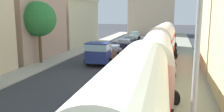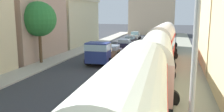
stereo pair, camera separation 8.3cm
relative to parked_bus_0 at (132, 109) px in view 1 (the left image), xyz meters
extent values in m
plane|color=#33363A|center=(-4.60, 20.50, -2.29)|extent=(154.00, 154.00, 0.00)
cube|color=#ADAA9C|center=(-11.85, 20.50, -2.22)|extent=(2.50, 70.00, 0.14)
cube|color=gray|center=(2.65, 20.50, -2.22)|extent=(2.50, 70.00, 0.14)
cube|color=tan|center=(-15.30, 17.77, 2.12)|extent=(4.40, 10.03, 8.81)
cube|color=beige|center=(-15.88, 30.06, 1.30)|extent=(5.57, 13.02, 7.18)
cube|color=beige|center=(-15.88, 30.06, 5.15)|extent=(6.13, 13.02, 0.52)
cube|color=beige|center=(-4.60, 53.06, 3.90)|extent=(10.76, 6.37, 12.37)
cylinder|color=silver|center=(0.00, 0.00, 0.66)|extent=(2.73, 8.81, 2.37)
cube|color=#99B7C6|center=(0.00, 0.00, -0.02)|extent=(2.81, 8.28, 0.78)
cube|color=beige|center=(0.00, 9.00, -0.63)|extent=(2.77, 8.85, 2.31)
cylinder|color=silver|center=(0.00, 9.00, 0.53)|extent=(2.72, 8.67, 2.33)
cube|color=#99B7C6|center=(0.00, 9.00, -0.12)|extent=(2.79, 8.15, 0.74)
cylinder|color=black|center=(-1.25, 11.66, -1.79)|extent=(1.00, 0.35, 1.00)
cylinder|color=black|center=(1.01, 11.76, -1.79)|extent=(1.00, 0.35, 1.00)
cylinder|color=black|center=(-1.01, 6.24, -1.79)|extent=(1.00, 0.35, 1.00)
cylinder|color=black|center=(1.25, 6.34, -1.79)|extent=(1.00, 0.35, 1.00)
cube|color=red|center=(0.00, 18.00, -0.51)|extent=(2.55, 8.94, 2.56)
cylinder|color=silver|center=(0.00, 18.00, 0.78)|extent=(2.50, 8.76, 2.26)
cube|color=#99B7C6|center=(0.00, 18.00, 0.06)|extent=(2.58, 8.23, 0.82)
cylinder|color=black|center=(-1.02, 20.78, -1.79)|extent=(1.00, 0.35, 1.00)
cylinder|color=black|center=(1.17, 20.72, -1.79)|extent=(1.00, 0.35, 1.00)
cylinder|color=black|center=(-1.17, 15.28, -1.79)|extent=(1.00, 0.35, 1.00)
cylinder|color=black|center=(1.02, 15.22, -1.79)|extent=(1.00, 0.35, 1.00)
cube|color=beige|center=(0.00, 27.00, -0.65)|extent=(2.34, 9.35, 2.27)
cylinder|color=silver|center=(0.00, 27.00, 0.48)|extent=(2.29, 9.16, 2.29)
cube|color=#99B7C6|center=(0.00, 27.00, -0.15)|extent=(2.38, 8.60, 0.73)
cylinder|color=black|center=(-1.11, 29.90, -1.79)|extent=(1.00, 0.35, 1.00)
cylinder|color=black|center=(1.11, 29.90, -1.79)|extent=(1.00, 0.35, 1.00)
cylinder|color=black|center=(-1.11, 24.10, -1.79)|extent=(1.00, 0.35, 1.00)
cylinder|color=black|center=(1.11, 24.10, -1.79)|extent=(1.00, 0.35, 1.00)
cube|color=navy|center=(-6.16, 15.18, -0.83)|extent=(2.27, 1.86, 2.01)
cube|color=#99B7C6|center=(-6.16, 15.18, -0.27)|extent=(2.32, 1.94, 0.64)
cube|color=brown|center=(-6.21, 18.39, -1.56)|extent=(2.31, 4.62, 0.55)
ellipsoid|color=beige|center=(-6.06, 18.77, -1.06)|extent=(1.07, 0.98, 0.46)
ellipsoid|color=beige|center=(-5.80, 17.87, -1.02)|extent=(1.07, 1.04, 0.54)
ellipsoid|color=beige|center=(-6.57, 19.61, -0.99)|extent=(1.10, 0.97, 0.59)
ellipsoid|color=beige|center=(-5.68, 17.31, -0.68)|extent=(0.64, 0.80, 0.51)
cylinder|color=black|center=(-5.04, 15.41, -1.84)|extent=(0.90, 0.31, 0.90)
cylinder|color=black|center=(-7.29, 15.37, -1.84)|extent=(0.90, 0.31, 0.90)
cylinder|color=black|center=(-5.10, 19.26, -1.84)|extent=(0.90, 0.31, 0.90)
cylinder|color=black|center=(-7.34, 19.22, -1.84)|extent=(0.90, 0.31, 0.90)
cube|color=slate|center=(-6.00, 20.36, -1.69)|extent=(1.60, 4.05, 0.65)
cube|color=#9AACC4|center=(-6.00, 20.36, -1.09)|extent=(1.38, 2.12, 0.56)
cylinder|color=black|center=(-5.21, 19.13, -1.99)|extent=(0.60, 0.21, 0.60)
cylinder|color=black|center=(-6.73, 19.10, -1.99)|extent=(0.60, 0.21, 0.60)
cylinder|color=black|center=(-5.27, 21.62, -1.99)|extent=(0.60, 0.21, 0.60)
cylinder|color=black|center=(-6.78, 21.59, -1.99)|extent=(0.60, 0.21, 0.60)
cube|color=#1D1A30|center=(-5.98, 27.08, -1.64)|extent=(1.95, 3.95, 0.76)
cube|color=#9EB0BB|center=(-5.98, 27.08, -1.02)|extent=(1.65, 2.08, 0.46)
cylinder|color=black|center=(-5.04, 25.92, -1.99)|extent=(0.60, 0.21, 0.60)
cylinder|color=black|center=(-6.82, 25.84, -1.99)|extent=(0.60, 0.21, 0.60)
cylinder|color=black|center=(-5.14, 28.32, -1.99)|extent=(0.60, 0.21, 0.60)
cylinder|color=black|center=(-6.92, 28.24, -1.99)|extent=(0.60, 0.21, 0.60)
cube|color=black|center=(-6.28, 33.08, -1.69)|extent=(1.60, 4.19, 0.66)
cube|color=#95B1C2|center=(-6.28, 33.08, -1.14)|extent=(1.40, 2.18, 0.45)
cylinder|color=black|center=(-5.49, 31.78, -1.99)|extent=(0.60, 0.21, 0.60)
cylinder|color=black|center=(-7.07, 31.79, -1.99)|extent=(0.60, 0.21, 0.60)
cylinder|color=black|center=(-5.48, 34.37, -1.99)|extent=(0.60, 0.21, 0.60)
cylinder|color=black|center=(-7.06, 34.38, -1.99)|extent=(0.60, 0.21, 0.60)
cube|color=silver|center=(-6.54, 39.84, -1.63)|extent=(1.66, 3.74, 0.78)
cube|color=#8FC0C8|center=(-6.54, 39.84, -0.97)|extent=(1.42, 1.96, 0.53)
cylinder|color=black|center=(-5.73, 38.73, -1.99)|extent=(0.60, 0.21, 0.60)
cylinder|color=black|center=(-7.26, 38.67, -1.99)|extent=(0.60, 0.21, 0.60)
cylinder|color=black|center=(-5.81, 41.01, -1.99)|extent=(0.60, 0.21, 0.60)
cylinder|color=black|center=(-7.34, 40.96, -1.99)|extent=(0.60, 0.21, 0.60)
cube|color=silver|center=(-2.52, 6.38, -1.62)|extent=(1.77, 3.72, 0.79)
cube|color=#8DACC6|center=(-2.52, 6.38, -0.93)|extent=(1.47, 1.97, 0.59)
cylinder|color=black|center=(-3.20, 7.56, -1.99)|extent=(0.60, 0.21, 0.60)
cylinder|color=black|center=(-1.68, 7.45, -1.99)|extent=(0.60, 0.21, 0.60)
cylinder|color=black|center=(-3.35, 5.32, -1.99)|extent=(0.60, 0.21, 0.60)
cylinder|color=black|center=(-1.84, 5.21, -1.99)|extent=(0.60, 0.21, 0.60)
cube|color=#212B2A|center=(-3.05, 19.03, -1.61)|extent=(2.05, 4.05, 0.81)
cube|color=#8EBACF|center=(-3.05, 19.03, -0.93)|extent=(1.69, 2.15, 0.54)
cylinder|color=black|center=(-4.01, 20.17, -1.99)|extent=(0.60, 0.21, 0.60)
cylinder|color=black|center=(-2.27, 20.31, -1.99)|extent=(0.60, 0.21, 0.60)
cylinder|color=black|center=(-3.82, 17.75, -1.99)|extent=(0.60, 0.21, 0.60)
cylinder|color=black|center=(-2.08, 17.89, -1.99)|extent=(0.60, 0.21, 0.60)
cube|color=#4F9454|center=(-2.47, 28.95, -1.61)|extent=(1.92, 4.47, 0.82)
cube|color=#97ACCC|center=(-2.47, 28.95, -0.94)|extent=(1.61, 2.36, 0.50)
cylinder|color=black|center=(-3.24, 30.35, -1.99)|extent=(0.60, 0.21, 0.60)
cylinder|color=black|center=(-1.56, 30.26, -1.99)|extent=(0.60, 0.21, 0.60)
cylinder|color=black|center=(-3.39, 27.63, -1.99)|extent=(0.60, 0.21, 0.60)
cylinder|color=black|center=(-1.71, 27.54, -1.99)|extent=(0.60, 0.21, 0.60)
cylinder|color=gray|center=(1.90, -0.55, 1.15)|extent=(0.16, 0.16, 6.88)
cylinder|color=brown|center=(-12.50, 14.92, -0.60)|extent=(0.32, 0.32, 3.38)
sphere|color=#287132|center=(-12.50, 14.92, 2.46)|extent=(3.64, 3.64, 3.64)
camera|label=1|loc=(1.30, -7.58, 3.22)|focal=38.68mm
camera|label=2|loc=(1.38, -7.56, 3.22)|focal=38.68mm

